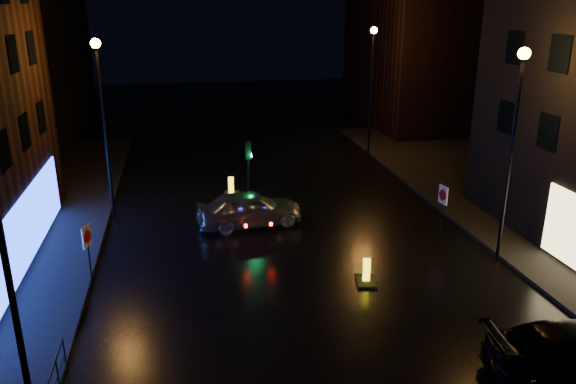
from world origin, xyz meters
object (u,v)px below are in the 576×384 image
bollard_near (366,277)px  road_sign_left (87,242)px  road_sign_right (443,199)px  traffic_signal (249,198)px  bollard_far (231,192)px  silver_hatchback (250,209)px

bollard_near → road_sign_left: bearing=-177.5°
road_sign_left → road_sign_right: size_ratio=0.98×
road_sign_right → bollard_near: bearing=26.4°
road_sign_left → road_sign_right: bearing=27.3°
traffic_signal → bollard_near: size_ratio=2.84×
traffic_signal → bollard_far: bearing=110.1°
silver_hatchback → bollard_far: silver_hatchback is taller
silver_hatchback → road_sign_right: (7.97, -3.16, 1.01)m
traffic_signal → bollard_near: (3.24, -8.73, -0.29)m
traffic_signal → bollard_far: size_ratio=2.62×
silver_hatchback → bollard_far: size_ratio=3.67×
silver_hatchback → traffic_signal: bearing=-14.1°
road_sign_right → road_sign_left: bearing=-3.2°
bollard_far → road_sign_right: bearing=-30.7°
bollard_near → road_sign_right: size_ratio=0.50×
bollard_near → bollard_far: size_ratio=0.92×
silver_hatchback → road_sign_left: bearing=119.1°
bollard_near → bollard_far: (-3.96, 10.69, 0.02)m
road_sign_left → bollard_near: bearing=11.7°
bollard_far → road_sign_right: (8.41, -7.46, 1.61)m
traffic_signal → bollard_far: 2.11m
bollard_near → bollard_far: bearing=122.1°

